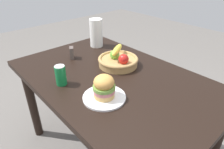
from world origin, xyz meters
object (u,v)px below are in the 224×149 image
paper_towel_roll (96,33)px  soda_can (61,75)px  sandwich (104,86)px  plate (104,97)px  napkin_holder (72,53)px  fruit_basket (118,60)px

paper_towel_roll → soda_can: bearing=-57.2°
sandwich → paper_towel_roll: (-0.64, 0.45, 0.04)m
plate → napkin_holder: 0.59m
fruit_basket → napkin_holder: bearing=-150.9°
sandwich → plate: bearing=-135.0°
napkin_holder → sandwich: bearing=16.0°
soda_can → napkin_holder: bearing=138.2°
plate → paper_towel_roll: (-0.64, 0.45, 0.11)m
paper_towel_roll → napkin_holder: (0.07, -0.30, -0.07)m
plate → fruit_basket: size_ratio=0.83×
napkin_holder → fruit_basket: bearing=59.7°
soda_can → sandwich: bearing=19.7°
sandwich → soda_can: (-0.29, -0.10, -0.01)m
plate → fruit_basket: bearing=125.9°
plate → paper_towel_roll: 0.79m
fruit_basket → plate: bearing=-54.1°
soda_can → plate: bearing=19.7°
soda_can → napkin_holder: 0.38m
paper_towel_roll → napkin_holder: bearing=-76.2°
soda_can → napkin_holder: size_ratio=1.40×
fruit_basket → soda_can: bearing=-96.3°
plate → fruit_basket: 0.41m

